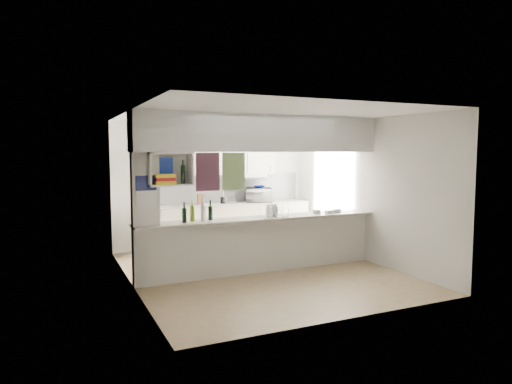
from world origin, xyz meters
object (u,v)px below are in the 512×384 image
bowl (259,187)px  wine_bottles (198,213)px  dish_rack (274,211)px  microwave (259,195)px

bowl → wine_bottles: bearing=-134.5°
bowl → wine_bottles: (-2.01, -2.05, -0.21)m
dish_rack → bowl: bearing=77.1°
bowl → dish_rack: bowl is taller
dish_rack → wine_bottles: (-1.32, 0.03, 0.04)m
bowl → dish_rack: bearing=-108.4°
bowl → dish_rack: (-0.69, -2.08, -0.25)m
wine_bottles → microwave: bearing=45.7°
bowl → dish_rack: 2.20m
wine_bottles → bowl: bearing=45.5°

